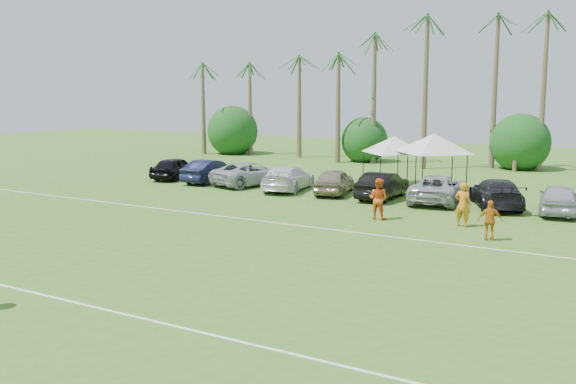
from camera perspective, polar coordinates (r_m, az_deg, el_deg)
The scene contains 26 objects.
field_lines at distance 23.96m, azimuth -9.65°, elevation -5.13°, with size 80.00×12.10×0.01m.
palm_tree_0 at distance 60.43m, azimuth -7.63°, elevation 10.58°, with size 2.40×2.40×8.90m.
palm_tree_1 at distance 57.53m, azimuth -3.63°, elevation 11.59°, with size 2.40×2.40×9.90m.
palm_tree_2 at distance 54.96m, azimuth 0.80°, elevation 12.62°, with size 2.40×2.40×10.90m.
palm_tree_3 at distance 53.17m, azimuth 4.67°, elevation 13.63°, with size 2.40×2.40×11.90m.
palm_tree_4 at distance 51.42m, azimuth 8.72°, elevation 10.83°, with size 2.40×2.40×8.90m.
palm_tree_5 at distance 50.12m, azimuth 13.09°, elevation 11.74°, with size 2.40×2.40×9.90m.
palm_tree_6 at distance 49.12m, azimuth 17.70°, elevation 12.62°, with size 2.40×2.40×10.90m.
palm_tree_7 at distance 48.45m, azimuth 22.49°, elevation 13.43°, with size 2.40×2.40×11.90m.
bush_tree_0 at distance 59.57m, azimuth -4.64°, elevation 5.18°, with size 4.00×4.00×4.00m.
bush_tree_1 at distance 53.24m, azimuth 6.97°, elevation 4.68°, with size 4.00×4.00×4.00m.
bush_tree_2 at distance 49.74m, azimuth 19.79°, elevation 3.90°, with size 4.00×4.00×4.00m.
sideline_player_a at distance 28.51m, azimuth 15.28°, elevation -1.07°, with size 0.71×0.46×1.93m, color orange.
sideline_player_b at distance 29.37m, azimuth 8.03°, elevation -0.60°, with size 0.91×0.71×1.88m, color #E35819.
sideline_player_c at distance 26.24m, azimuth 17.53°, elevation -2.42°, with size 0.93×0.39×1.59m, color orange.
canopy_tent_left at distance 39.83m, azimuth 9.42°, elevation 4.90°, with size 4.33×4.33×3.51m.
canopy_tent_right at distance 38.02m, azimuth 12.86°, elevation 5.08°, with size 4.80×4.80×3.89m.
parked_car_0 at distance 42.95m, azimuth -9.98°, elevation 2.12°, with size 1.71×4.25×1.45m, color black.
parked_car_1 at distance 41.01m, azimuth -6.94°, elevation 1.87°, with size 1.53×4.39×1.45m, color #121533.
parked_car_2 at distance 39.53m, azimuth -3.29°, elevation 1.65°, with size 2.40×5.21×1.45m, color #AFB4B9.
parked_car_3 at distance 37.54m, azimuth 0.02°, elevation 1.27°, with size 2.03×4.99×1.45m, color white.
parked_car_4 at distance 36.25m, azimuth 4.13°, elevation 0.96°, with size 1.71×4.25×1.45m, color gray.
parked_car_5 at distance 34.98m, azimuth 8.41°, elevation 0.59°, with size 1.53×4.39×1.45m, color black.
parked_car_6 at distance 34.36m, azimuth 13.21°, elevation 0.29°, with size 2.40×5.21×1.45m, color #A3A5AB.
parked_car_7 at distance 33.68m, azimuth 18.03°, elevation -0.09°, with size 2.03×4.99×1.45m, color black.
parked_car_8 at distance 32.92m, azimuth 22.94°, elevation -0.57°, with size 1.71×4.25×1.45m, color #ACACB7.
Camera 1 is at (14.98, -9.76, 5.85)m, focal length 40.00 mm.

